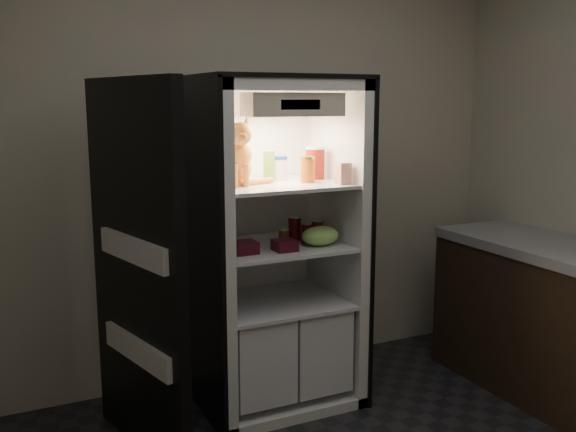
% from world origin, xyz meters
% --- Properties ---
extents(room_shell, '(3.60, 3.60, 3.60)m').
position_xyz_m(room_shell, '(0.00, 0.00, 1.62)').
color(room_shell, white).
rests_on(room_shell, floor).
extents(refrigerator, '(0.90, 0.72, 1.88)m').
position_xyz_m(refrigerator, '(0.00, 1.38, 0.79)').
color(refrigerator, white).
rests_on(refrigerator, floor).
extents(fridge_door, '(0.27, 0.86, 1.85)m').
position_xyz_m(fridge_door, '(-0.83, 1.13, 0.91)').
color(fridge_door, black).
rests_on(fridge_door, floor).
extents(tabby_cat, '(0.31, 0.36, 0.37)m').
position_xyz_m(tabby_cat, '(-0.23, 1.34, 1.43)').
color(tabby_cat, '#D1591A').
rests_on(tabby_cat, refrigerator).
extents(parmesan_shaker, '(0.07, 0.07, 0.17)m').
position_xyz_m(parmesan_shaker, '(-0.01, 1.40, 1.38)').
color(parmesan_shaker, '#238236').
rests_on(parmesan_shaker, refrigerator).
extents(mayo_tub, '(0.10, 0.10, 0.14)m').
position_xyz_m(mayo_tub, '(0.06, 1.42, 1.36)').
color(mayo_tub, white).
rests_on(mayo_tub, refrigerator).
extents(salsa_jar, '(0.08, 0.08, 0.15)m').
position_xyz_m(salsa_jar, '(0.16, 1.26, 1.36)').
color(salsa_jar, maroon).
rests_on(salsa_jar, refrigerator).
extents(pepper_jar, '(0.11, 0.11, 0.19)m').
position_xyz_m(pepper_jar, '(0.28, 1.38, 1.38)').
color(pepper_jar, maroon).
rests_on(pepper_jar, refrigerator).
extents(cream_carton, '(0.07, 0.07, 0.12)m').
position_xyz_m(cream_carton, '(0.31, 1.11, 1.35)').
color(cream_carton, white).
rests_on(cream_carton, refrigerator).
extents(soda_can_a, '(0.08, 0.08, 0.14)m').
position_xyz_m(soda_can_a, '(0.14, 1.37, 1.01)').
color(soda_can_a, black).
rests_on(soda_can_a, refrigerator).
extents(soda_can_b, '(0.06, 0.06, 0.12)m').
position_xyz_m(soda_can_b, '(0.25, 1.30, 1.00)').
color(soda_can_b, black).
rests_on(soda_can_b, refrigerator).
extents(soda_can_c, '(0.06, 0.06, 0.11)m').
position_xyz_m(soda_can_c, '(0.18, 1.29, 1.00)').
color(soda_can_c, black).
rests_on(soda_can_c, refrigerator).
extents(condiment_jar, '(0.06, 0.06, 0.08)m').
position_xyz_m(condiment_jar, '(0.06, 1.34, 0.98)').
color(condiment_jar, brown).
rests_on(condiment_jar, refrigerator).
extents(grape_bag, '(0.22, 0.16, 0.11)m').
position_xyz_m(grape_bag, '(0.21, 1.19, 0.99)').
color(grape_bag, '#91D262').
rests_on(grape_bag, refrigerator).
extents(berry_box_left, '(0.13, 0.13, 0.06)m').
position_xyz_m(berry_box_left, '(-0.24, 1.20, 0.97)').
color(berry_box_left, '#520D1D').
rests_on(berry_box_left, refrigerator).
extents(berry_box_right, '(0.12, 0.12, 0.06)m').
position_xyz_m(berry_box_right, '(-0.02, 1.16, 0.97)').
color(berry_box_right, '#520D1D').
rests_on(berry_box_right, refrigerator).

